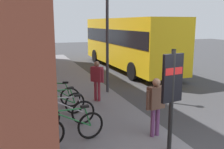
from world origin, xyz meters
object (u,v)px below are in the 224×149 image
Objects in this scene: transit_info_sign at (172,85)px; city_bus at (127,40)px; bicycle_under_window at (60,105)px; bicycle_mid_rack at (66,114)px; bicycle_end_of_row at (72,128)px; bicycle_beside_lamp at (56,97)px; pedestrian_near_bus at (156,101)px; street_lamp at (107,16)px; pedestrian_by_facade at (97,77)px.

city_bus reaches higher than transit_info_sign.
transit_info_sign is (-3.06, -2.08, 1.21)m from bicycle_under_window.
city_bus is at bearing -32.83° from bicycle_mid_rack.
bicycle_under_window is at bearing -0.31° from bicycle_end_of_row.
bicycle_beside_lamp is at bearing 27.10° from transit_info_sign.
bicycle_under_window is 3.16m from pedestrian_near_bus.
bicycle_end_of_row and bicycle_mid_rack have the same top height.
transit_info_sign is at bearing 175.32° from pedestrian_near_bus.
bicycle_mid_rack is 0.74× the size of transit_info_sign.
bicycle_end_of_row is 0.32× the size of street_lamp.
bicycle_beside_lamp is 1.10× the size of pedestrian_by_facade.
bicycle_mid_rack is at bearing 147.17° from city_bus.
city_bus reaches higher than bicycle_under_window.
transit_info_sign is 1.04m from pedestrian_near_bus.
street_lamp reaches higher than pedestrian_near_bus.
pedestrian_by_facade is at bearing -82.10° from bicycle_beside_lamp.
city_bus is (7.89, -5.68, 1.41)m from bicycle_under_window.
bicycle_end_of_row is 1.07m from bicycle_mid_rack.
transit_info_sign is 1.55× the size of pedestrian_by_facade.
bicycle_under_window is 0.16× the size of city_bus.
bicycle_under_window is 1.09× the size of pedestrian_near_bus.
pedestrian_by_facade is (2.10, -1.56, 0.55)m from bicycle_mid_rack.
city_bus is 6.71× the size of pedestrian_near_bus.
city_bus is at bearing -30.65° from street_lamp.
pedestrian_by_facade is at bearing 143.84° from street_lamp.
transit_info_sign is at bearing -145.77° from bicycle_under_window.
bicycle_under_window is at bearing 134.31° from street_lamp.
transit_info_sign is 0.44× the size of street_lamp.
pedestrian_by_facade is at bearing 6.47° from transit_info_sign.
street_lamp is at bearing -29.38° from bicycle_end_of_row.
bicycle_mid_rack is 1.14× the size of pedestrian_by_facade.
bicycle_mid_rack is at bearing -178.63° from bicycle_beside_lamp.
bicycle_beside_lamp is (1.03, 0.01, 0.00)m from bicycle_under_window.
pedestrian_near_bus is (-10.14, 3.52, -0.84)m from city_bus.
bicycle_under_window is at bearing 144.26° from city_bus.
pedestrian_by_facade reaches higher than bicycle_mid_rack.
pedestrian_by_facade is at bearing -26.87° from bicycle_end_of_row.
pedestrian_near_bus is (-0.33, -2.16, 0.57)m from bicycle_end_of_row.
bicycle_end_of_row is 0.99× the size of bicycle_mid_rack.
city_bus is at bearing -35.74° from bicycle_under_window.
bicycle_under_window is 4.38m from street_lamp.
bicycle_beside_lamp is 9.02m from city_bus.
pedestrian_by_facade is (1.25, -1.59, 0.55)m from bicycle_under_window.
bicycle_end_of_row is 2.68m from transit_info_sign.
pedestrian_near_bus is (-2.25, -2.15, 0.57)m from bicycle_under_window.
city_bus is (6.86, -5.69, 1.41)m from bicycle_beside_lamp.
bicycle_mid_rack is at bearing 143.58° from street_lamp.
bicycle_beside_lamp is (1.88, 0.04, 0.00)m from bicycle_mid_rack.
transit_info_sign reaches higher than bicycle_beside_lamp.
city_bus is (8.74, -5.64, 1.41)m from bicycle_mid_rack.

